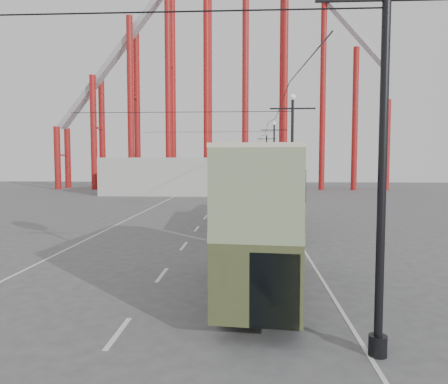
# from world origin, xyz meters

# --- Properties ---
(ground) EXTENTS (160.00, 160.00, 0.00)m
(ground) POSITION_xyz_m (0.00, 0.00, 0.00)
(ground) COLOR #4C4C4F
(ground) RESTS_ON ground
(road_markings) EXTENTS (12.52, 120.00, 0.01)m
(road_markings) POSITION_xyz_m (-0.86, 19.70, 0.01)
(road_markings) COLOR silver
(road_markings) RESTS_ON ground
(lamp_post_near) EXTENTS (3.20, 0.44, 10.80)m
(lamp_post_near) POSITION_xyz_m (5.60, -3.00, 7.86)
(lamp_post_near) COLOR black
(lamp_post_near) RESTS_ON ground
(lamp_post_mid) EXTENTS (3.20, 0.44, 9.32)m
(lamp_post_mid) POSITION_xyz_m (5.60, 18.00, 4.68)
(lamp_post_mid) COLOR black
(lamp_post_mid) RESTS_ON ground
(lamp_post_far) EXTENTS (3.20, 0.44, 9.32)m
(lamp_post_far) POSITION_xyz_m (5.60, 40.00, 4.68)
(lamp_post_far) COLOR black
(lamp_post_far) RESTS_ON ground
(lamp_post_distant) EXTENTS (3.20, 0.44, 9.32)m
(lamp_post_distant) POSITION_xyz_m (5.60, 62.00, 4.68)
(lamp_post_distant) COLOR black
(lamp_post_distant) RESTS_ON ground
(roller_coaster) EXTENTS (52.95, 5.00, 55.48)m
(roller_coaster) POSITION_xyz_m (-2.49, 56.89, 22.92)
(roller_coaster) COLOR maroon
(roller_coaster) RESTS_ON ground
(fairground_shed) EXTENTS (22.00, 10.00, 5.00)m
(fairground_shed) POSITION_xyz_m (-6.00, 47.00, 2.50)
(fairground_shed) COLOR #ADADA8
(fairground_shed) RESTS_ON ground
(double_decker_bus) EXTENTS (3.36, 9.68, 5.09)m
(double_decker_bus) POSITION_xyz_m (3.16, 1.93, 2.85)
(double_decker_bus) COLOR #3F4625
(double_decker_bus) RESTS_ON ground
(single_decker_green) EXTENTS (3.30, 10.46, 2.91)m
(single_decker_green) POSITION_xyz_m (3.04, 14.92, 1.64)
(single_decker_green) COLOR gray
(single_decker_green) RESTS_ON ground
(single_decker_cream) EXTENTS (2.26, 8.86, 2.76)m
(single_decker_cream) POSITION_xyz_m (3.61, 22.00, 1.55)
(single_decker_cream) COLOR beige
(single_decker_cream) RESTS_ON ground
(pedestrian) EXTENTS (0.75, 0.66, 1.72)m
(pedestrian) POSITION_xyz_m (2.07, 10.85, 0.86)
(pedestrian) COLOR black
(pedestrian) RESTS_ON ground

